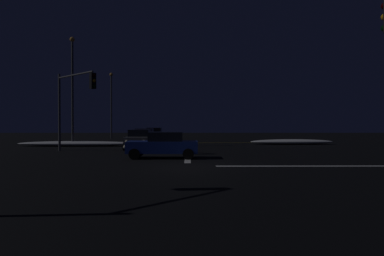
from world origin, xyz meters
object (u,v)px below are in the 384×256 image
Objects in this scene: sedan_blue_crossing at (163,145)px; streetlamp_left_far at (111,101)px; streetlamp_left_near at (72,84)px; traffic_signal_nw at (73,96)px; sedan_red at (144,137)px; sedan_black at (154,134)px; sedan_gray at (139,139)px.

streetlamp_left_far is at bearing 108.45° from sedan_blue_crossing.
streetlamp_left_near is at bearing -90.00° from streetlamp_left_far.
streetlamp_left_far reaches higher than traffic_signal_nw.
streetlamp_left_near reaches higher than streetlamp_left_far.
traffic_signal_nw is at bearing -71.60° from streetlamp_left_near.
sedan_red is 6.55m from sedan_black.
traffic_signal_nw is (-4.27, -15.31, 3.27)m from sedan_black.
traffic_signal_nw reaches higher than sedan_gray.
sedan_blue_crossing is at bearing -50.58° from streetlamp_left_near.
sedan_black is at bearing -48.78° from streetlamp_left_far.
sedan_red is at bearing 102.12° from sedan_blue_crossing.
traffic_signal_nw is 22.88m from streetlamp_left_far.
traffic_signal_nw is 7.28m from streetlamp_left_near.
sedan_black is (0.31, 6.54, 0.00)m from sedan_red.
sedan_blue_crossing is at bearing -71.55° from streetlamp_left_far.
sedan_blue_crossing is 0.74× the size of traffic_signal_nw.
sedan_blue_crossing is (2.47, -19.49, 0.00)m from sedan_black.
sedan_gray is 0.49× the size of streetlamp_left_far.
sedan_black is 10.79m from streetlamp_left_far.
sedan_gray is 7.95m from sedan_blue_crossing.
streetlamp_left_far is (0.00, 16.00, -0.51)m from streetlamp_left_near.
traffic_signal_nw reaches higher than sedan_blue_crossing.
streetlamp_left_far is (-6.51, 7.43, 4.32)m from sedan_black.
sedan_red and sedan_blue_crossing have the same top height.
sedan_red is 10.16m from traffic_signal_nw.
sedan_red is at bearing 65.72° from traffic_signal_nw.
traffic_signal_nw is (-4.25, -3.37, 3.27)m from sedan_gray.
streetlamp_left_far is at bearing 131.22° from sedan_black.
streetlamp_left_near is at bearing 108.40° from traffic_signal_nw.
streetlamp_left_far is at bearing 95.63° from traffic_signal_nw.
sedan_black is at bearing 74.42° from traffic_signal_nw.
sedan_gray is 1.00× the size of sedan_red.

